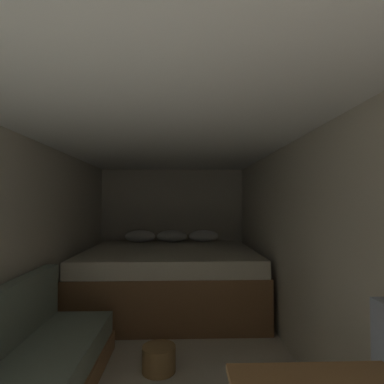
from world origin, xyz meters
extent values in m
plane|color=beige|center=(0.00, 2.22, 0.00)|extent=(7.39, 7.39, 0.00)
cube|color=beige|center=(0.00, 4.94, 0.99)|extent=(2.48, 0.05, 1.99)
cube|color=beige|center=(-1.21, 2.22, 0.99)|extent=(0.05, 5.39, 1.99)
cube|color=beige|center=(1.21, 2.22, 0.99)|extent=(0.05, 5.39, 1.99)
cube|color=white|center=(0.00, 2.22, 2.01)|extent=(2.48, 5.39, 0.05)
cube|color=brown|center=(0.00, 3.90, 0.30)|extent=(2.26, 1.92, 0.60)
cube|color=beige|center=(0.00, 3.90, 0.70)|extent=(2.22, 1.88, 0.20)
ellipsoid|color=white|center=(-0.51, 4.65, 0.89)|extent=(0.48, 0.32, 0.19)
ellipsoid|color=white|center=(0.51, 4.65, 0.89)|extent=(0.48, 0.32, 0.19)
ellipsoid|color=white|center=(0.00, 4.65, 0.89)|extent=(0.48, 0.32, 0.19)
cylinder|color=olive|center=(-0.04, 2.34, 0.10)|extent=(0.28, 0.28, 0.21)
camera|label=1|loc=(0.15, -0.32, 1.41)|focal=28.94mm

